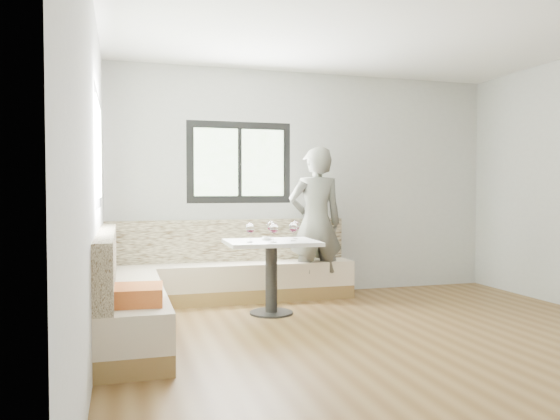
# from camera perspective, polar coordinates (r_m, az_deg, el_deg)

# --- Properties ---
(room) EXTENTS (5.01, 5.01, 2.81)m
(room) POSITION_cam_1_polar(r_m,az_deg,el_deg) (4.73, 11.81, 3.31)
(room) COLOR brown
(room) RESTS_ON ground
(banquette) EXTENTS (2.90, 2.80, 0.95)m
(banquette) POSITION_cam_1_polar(r_m,az_deg,el_deg) (5.83, -9.12, -7.57)
(banquette) COLOR brown
(banquette) RESTS_ON ground
(table) EXTENTS (0.96, 0.76, 0.78)m
(table) POSITION_cam_1_polar(r_m,az_deg,el_deg) (5.77, -0.91, -5.14)
(table) COLOR black
(table) RESTS_ON ground
(person) EXTENTS (0.68, 0.46, 1.83)m
(person) POSITION_cam_1_polar(r_m,az_deg,el_deg) (6.59, 3.75, -1.36)
(person) COLOR #5E5E54
(person) RESTS_ON ground
(olive_ramekin) EXTENTS (0.09, 0.09, 0.04)m
(olive_ramekin) POSITION_cam_1_polar(r_m,az_deg,el_deg) (5.80, -1.47, -2.99)
(olive_ramekin) COLOR white
(olive_ramekin) RESTS_ON table
(wine_glass_a) EXTENTS (0.09, 0.09, 0.20)m
(wine_glass_a) POSITION_cam_1_polar(r_m,az_deg,el_deg) (5.54, -3.14, -1.98)
(wine_glass_a) COLOR white
(wine_glass_a) RESTS_ON table
(wine_glass_b) EXTENTS (0.09, 0.09, 0.20)m
(wine_glass_b) POSITION_cam_1_polar(r_m,az_deg,el_deg) (5.53, -0.64, -1.99)
(wine_glass_b) COLOR white
(wine_glass_b) RESTS_ON table
(wine_glass_c) EXTENTS (0.09, 0.09, 0.20)m
(wine_glass_c) POSITION_cam_1_polar(r_m,az_deg,el_deg) (5.68, 1.40, -1.88)
(wine_glass_c) COLOR white
(wine_glass_c) RESTS_ON table
(wine_glass_d) EXTENTS (0.09, 0.09, 0.20)m
(wine_glass_d) POSITION_cam_1_polar(r_m,az_deg,el_deg) (5.89, -0.94, -1.75)
(wine_glass_d) COLOR white
(wine_glass_d) RESTS_ON table
(wine_glass_e) EXTENTS (0.09, 0.09, 0.20)m
(wine_glass_e) POSITION_cam_1_polar(r_m,az_deg,el_deg) (5.94, 1.62, -1.71)
(wine_glass_e) COLOR white
(wine_glass_e) RESTS_ON table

